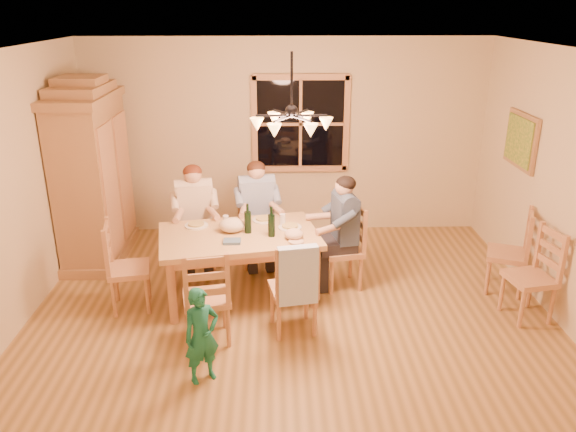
{
  "coord_description": "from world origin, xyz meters",
  "views": [
    {
      "loc": [
        -0.16,
        -5.15,
        3.1
      ],
      "look_at": [
        -0.03,
        0.1,
        1.1
      ],
      "focal_mm": 35.0,
      "sensor_mm": 36.0,
      "label": 1
    }
  ],
  "objects_px": {
    "chandelier": "(292,121)",
    "adult_woman": "(195,205)",
    "chair_near_left": "(207,312)",
    "adult_plaid_man": "(257,201)",
    "chair_spare_back": "(505,266)",
    "chair_end_right": "(342,262)",
    "child": "(202,336)",
    "chair_far_left": "(197,246)",
    "armoire": "(93,178)",
    "chair_near_right": "(293,303)",
    "wine_bottle_b": "(271,222)",
    "wine_bottle_a": "(248,218)",
    "adult_slate_man": "(343,218)",
    "chair_spare_front": "(527,291)",
    "chair_end_left": "(131,282)",
    "dining_table": "(239,242)",
    "chair_far_right": "(258,241)"
  },
  "relations": [
    {
      "from": "chandelier",
      "to": "adult_woman",
      "type": "bearing_deg",
      "value": 133.42
    },
    {
      "from": "chair_near_left",
      "to": "adult_plaid_man",
      "type": "distance_m",
      "value": 1.85
    },
    {
      "from": "chandelier",
      "to": "chair_spare_back",
      "type": "relative_size",
      "value": 0.78
    },
    {
      "from": "chair_near_left",
      "to": "chair_end_right",
      "type": "distance_m",
      "value": 1.79
    },
    {
      "from": "chandelier",
      "to": "chair_end_right",
      "type": "bearing_deg",
      "value": 48.95
    },
    {
      "from": "adult_woman",
      "to": "child",
      "type": "relative_size",
      "value": 0.99
    },
    {
      "from": "chair_far_left",
      "to": "adult_plaid_man",
      "type": "relative_size",
      "value": 1.13
    },
    {
      "from": "armoire",
      "to": "chair_near_right",
      "type": "xyz_separation_m",
      "value": [
        2.43,
        -1.83,
        -0.75
      ]
    },
    {
      "from": "chair_near_right",
      "to": "chair_end_right",
      "type": "relative_size",
      "value": 1.0
    },
    {
      "from": "adult_woman",
      "to": "chair_near_left",
      "type": "bearing_deg",
      "value": 90.0
    },
    {
      "from": "wine_bottle_b",
      "to": "chair_spare_back",
      "type": "distance_m",
      "value": 2.72
    },
    {
      "from": "chair_near_left",
      "to": "wine_bottle_a",
      "type": "distance_m",
      "value": 1.15
    },
    {
      "from": "chair_end_right",
      "to": "adult_slate_man",
      "type": "relative_size",
      "value": 1.13
    },
    {
      "from": "adult_slate_man",
      "to": "wine_bottle_b",
      "type": "xyz_separation_m",
      "value": [
        -0.8,
        -0.29,
        0.08
      ]
    },
    {
      "from": "chair_spare_front",
      "to": "adult_plaid_man",
      "type": "bearing_deg",
      "value": 53.15
    },
    {
      "from": "adult_slate_man",
      "to": "chair_near_right",
      "type": "bearing_deg",
      "value": 136.74
    },
    {
      "from": "wine_bottle_b",
      "to": "adult_slate_man",
      "type": "bearing_deg",
      "value": 20.1
    },
    {
      "from": "chair_near_right",
      "to": "child",
      "type": "xyz_separation_m",
      "value": [
        -0.81,
        -0.79,
        0.14
      ]
    },
    {
      "from": "chair_spare_front",
      "to": "chair_spare_back",
      "type": "xyz_separation_m",
      "value": [
        0.0,
        0.6,
        0.0
      ]
    },
    {
      "from": "chair_near_left",
      "to": "chair_end_left",
      "type": "bearing_deg",
      "value": 133.26
    },
    {
      "from": "adult_woman",
      "to": "wine_bottle_b",
      "type": "relative_size",
      "value": 2.65
    },
    {
      "from": "chair_end_right",
      "to": "adult_plaid_man",
      "type": "height_order",
      "value": "adult_plaid_man"
    },
    {
      "from": "dining_table",
      "to": "chair_spare_front",
      "type": "height_order",
      "value": "chair_spare_front"
    },
    {
      "from": "adult_slate_man",
      "to": "chair_far_left",
      "type": "bearing_deg",
      "value": 63.43
    },
    {
      "from": "dining_table",
      "to": "chair_far_left",
      "type": "relative_size",
      "value": 1.88
    },
    {
      "from": "chandelier",
      "to": "child",
      "type": "bearing_deg",
      "value": -128.04
    },
    {
      "from": "wine_bottle_a",
      "to": "chair_spare_back",
      "type": "distance_m",
      "value": 2.97
    },
    {
      "from": "chair_far_left",
      "to": "chair_spare_back",
      "type": "xyz_separation_m",
      "value": [
        3.57,
        -0.65,
        0.0
      ]
    },
    {
      "from": "chair_end_right",
      "to": "wine_bottle_a",
      "type": "distance_m",
      "value": 1.24
    },
    {
      "from": "chandelier",
      "to": "armoire",
      "type": "height_order",
      "value": "chandelier"
    },
    {
      "from": "adult_woman",
      "to": "wine_bottle_b",
      "type": "height_order",
      "value": "adult_woman"
    },
    {
      "from": "chair_end_left",
      "to": "child",
      "type": "xyz_separation_m",
      "value": [
        0.92,
        -1.28,
        0.14
      ]
    },
    {
      "from": "adult_slate_man",
      "to": "wine_bottle_a",
      "type": "relative_size",
      "value": 2.65
    },
    {
      "from": "chandelier",
      "to": "chair_end_left",
      "type": "xyz_separation_m",
      "value": [
        -1.71,
        0.26,
        -1.77
      ]
    },
    {
      "from": "adult_slate_man",
      "to": "chair_near_left",
      "type": "bearing_deg",
      "value": 116.57
    },
    {
      "from": "wine_bottle_a",
      "to": "armoire",
      "type": "bearing_deg",
      "value": 150.85
    },
    {
      "from": "chair_far_right",
      "to": "adult_plaid_man",
      "type": "xyz_separation_m",
      "value": [
        0.0,
        -0.0,
        0.54
      ]
    },
    {
      "from": "adult_slate_man",
      "to": "adult_woman",
      "type": "bearing_deg",
      "value": 63.43
    },
    {
      "from": "adult_slate_man",
      "to": "child",
      "type": "distance_m",
      "value": 2.25
    },
    {
      "from": "chair_far_right",
      "to": "adult_woman",
      "type": "bearing_deg",
      "value": 0.0
    },
    {
      "from": "chair_far_right",
      "to": "adult_woman",
      "type": "distance_m",
      "value": 0.93
    },
    {
      "from": "armoire",
      "to": "chair_spare_front",
      "type": "relative_size",
      "value": 2.32
    },
    {
      "from": "chandelier",
      "to": "chair_near_right",
      "type": "height_order",
      "value": "chandelier"
    },
    {
      "from": "chair_near_right",
      "to": "armoire",
      "type": "bearing_deg",
      "value": 132.28
    },
    {
      "from": "chair_far_left",
      "to": "adult_slate_man",
      "type": "bearing_deg",
      "value": 153.43
    },
    {
      "from": "chandelier",
      "to": "chair_spare_back",
      "type": "height_order",
      "value": "chandelier"
    },
    {
      "from": "chair_far_right",
      "to": "wine_bottle_b",
      "type": "bearing_deg",
      "value": 90.31
    },
    {
      "from": "armoire",
      "to": "adult_woman",
      "type": "xyz_separation_m",
      "value": [
        1.3,
        -0.41,
        -0.22
      ]
    },
    {
      "from": "chair_far_left",
      "to": "chair_end_left",
      "type": "height_order",
      "value": "same"
    },
    {
      "from": "dining_table",
      "to": "wine_bottle_a",
      "type": "distance_m",
      "value": 0.29
    }
  ]
}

